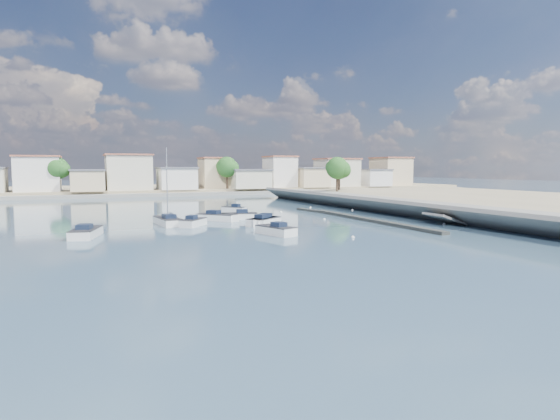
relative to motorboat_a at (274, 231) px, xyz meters
name	(u,v)px	position (x,y,z in m)	size (l,w,h in m)	color
ground	(239,205)	(8.03, 35.88, -0.38)	(400.00, 400.00, 0.00)	#305061
seawall_walkway	(428,209)	(26.53, 8.88, 0.52)	(5.00, 90.00, 1.80)	slate
seawall_embankment	(539,204)	(48.13, 8.88, 0.47)	(49.65, 90.00, 2.90)	slate
breakwater	(357,218)	(14.93, 8.57, -0.21)	(2.00, 31.02, 0.35)	black
far_shore_land	(181,189)	(8.03, 87.88, 0.32)	(160.00, 40.00, 1.40)	gray
far_shore_quay	(198,194)	(8.03, 66.88, 0.02)	(160.00, 2.50, 0.80)	slate
far_town	(234,174)	(18.74, 72.80, 4.56)	(113.01, 12.80, 8.35)	beige
shore_trees	(235,169)	(16.37, 64.00, 5.84)	(74.56, 38.32, 7.92)	#38281E
motorboat_a	(274,231)	(0.00, 0.00, 0.00)	(3.01, 5.01, 1.48)	silver
motorboat_b	(194,223)	(-5.74, 9.70, 0.00)	(3.67, 3.96, 1.48)	silver
motorboat_c	(236,217)	(0.65, 14.25, 0.00)	(5.38, 2.96, 1.48)	silver
motorboat_d	(263,222)	(1.68, 7.50, 0.00)	(4.57, 4.58, 1.48)	silver
motorboat_e	(87,233)	(-16.94, 5.56, 0.00)	(3.29, 5.78, 1.48)	silver
motorboat_f	(233,210)	(3.11, 23.60, 0.00)	(3.41, 3.58, 1.48)	silver
motorboat_g	(219,218)	(-1.74, 13.78, 0.00)	(4.88, 5.04, 1.48)	silver
motorboat_h	(265,222)	(2.00, 7.62, 0.00)	(4.79, 4.01, 1.48)	silver
sailboat	(167,221)	(-8.30, 12.31, 0.03)	(2.61, 6.74, 9.00)	silver
mooring_buoys	(340,217)	(14.23, 11.77, -0.33)	(15.50, 31.54, 0.33)	white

